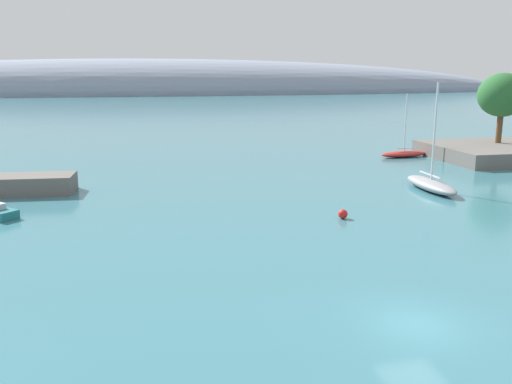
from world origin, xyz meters
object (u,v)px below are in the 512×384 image
Objects in this scene: mooring_buoy_red at (343,214)px; sailboat_red_mid_mooring at (404,154)px; tree_clump_shore at (502,95)px; sailboat_grey_near_shore at (431,184)px.

sailboat_red_mid_mooring is at bearing 54.77° from mooring_buoy_red.
tree_clump_shore is at bearing 38.49° from mooring_buoy_red.
tree_clump_shore is 37.69m from mooring_buoy_red.
mooring_buoy_red is (-17.54, -24.83, -0.09)m from sailboat_red_mid_mooring.
sailboat_red_mid_mooring is at bearing 171.14° from tree_clump_shore.
mooring_buoy_red is at bearing -141.51° from tree_clump_shore.
tree_clump_shore is 13.48m from sailboat_red_mid_mooring.
sailboat_red_mid_mooring is 11.32× the size of mooring_buoy_red.
sailboat_grey_near_shore is 13.86× the size of mooring_buoy_red.
sailboat_red_mid_mooring reaches higher than mooring_buoy_red.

